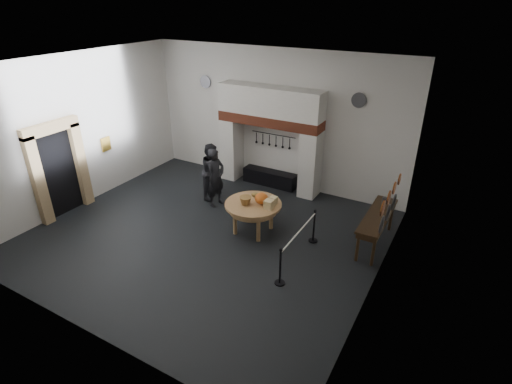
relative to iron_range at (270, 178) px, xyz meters
The scene contains 39 objects.
floor 3.73m from the iron_range, 90.00° to the right, with size 9.00×8.00×0.02m, color black.
ceiling 5.65m from the iron_range, 90.00° to the right, with size 9.00×8.00×0.02m, color silver.
wall_back 2.02m from the iron_range, 90.00° to the left, with size 9.00×0.02×4.50m, color silver.
wall_front 7.97m from the iron_range, 90.00° to the right, with size 9.00×0.02×4.50m, color silver.
wall_left 6.17m from the iron_range, 140.42° to the right, with size 0.02×8.00×4.50m, color silver.
wall_right 6.17m from the iron_range, 39.58° to the right, with size 0.02×8.00×4.50m, color silver.
chimney_pier_left 1.69m from the iron_range, behind, with size 0.55×0.70×2.15m, color silver.
chimney_pier_right 1.69m from the iron_range, ahead, with size 0.55×0.70×2.15m, color silver.
hearth_brick_band 2.06m from the iron_range, 90.00° to the right, with size 3.50×0.72×0.32m, color #9E442B.
chimney_hood 2.67m from the iron_range, 90.00° to the right, with size 3.50×0.70×0.90m, color silver.
iron_range is the anchor object (origin of this frame).
utensil_rail 1.51m from the iron_range, 90.00° to the left, with size 0.02×0.02×1.60m, color black.
door_recess 6.58m from the iron_range, 133.44° to the right, with size 0.04×1.10×2.50m, color black.
door_jamb_near 7.05m from the iron_range, 128.94° to the right, with size 0.22×0.30×2.60m, color tan.
door_jamb_far 6.04m from the iron_range, 137.45° to the right, with size 0.22×0.30×2.60m, color tan.
door_lintel 6.87m from the iron_range, 132.86° to the right, with size 0.22×1.70×0.30m, color tan.
wall_plaque 5.49m from the iron_range, 146.73° to the right, with size 0.05×0.34×0.44m, color gold.
work_table 3.14m from the iron_range, 70.95° to the right, with size 1.54×1.54×0.07m, color tan.
pumpkin 3.16m from the iron_range, 66.80° to the right, with size 0.36×0.36×0.31m, color orange.
cheese_block_big 3.41m from the iron_range, 63.06° to the right, with size 0.22×0.22×0.24m, color #E1C486.
cheese_block_small 3.14m from the iron_range, 60.85° to the right, with size 0.18×0.18×0.20m, color #E1C686.
wicker_basket 3.26m from the iron_range, 74.39° to the right, with size 0.32×0.32×0.22m, color #986037.
bread_loaf 2.81m from the iron_range, 70.54° to the right, with size 0.31×0.18×0.13m, color olive.
visitor_near 2.35m from the iron_range, 109.98° to the right, with size 0.67×0.44×1.84m, color black.
visitor_far 2.18m from the iron_range, 124.27° to the right, with size 0.88×0.68×1.81m, color black.
side_table 4.57m from the iron_range, 25.09° to the right, with size 0.55×2.20×0.06m, color #332512.
pewter_jug 4.37m from the iron_range, 17.84° to the right, with size 0.12×0.12×0.22m, color #535459.
copper_pan_a 5.93m from the iron_range, 38.28° to the right, with size 0.34×0.34×0.03m, color #C6662D.
copper_pan_b 5.62m from the iron_range, 33.66° to the right, with size 0.32×0.32×0.03m, color #C6662D.
copper_pan_c 5.35m from the iron_range, 28.48° to the right, with size 0.30×0.30×0.03m, color #C6662D.
copper_pan_d 5.13m from the iron_range, 22.75° to the right, with size 0.28×0.28×0.03m, color #C6662D.
pewter_plate_left 5.69m from the iron_range, 36.66° to the right, with size 0.40×0.40×0.03m, color #4C4C51.
pewter_plate_mid 5.36m from the iron_range, 31.38° to the right, with size 0.40×0.40×0.03m, color #4C4C51.
pewter_plate_right 5.08m from the iron_range, 25.42° to the right, with size 0.40×0.40×0.03m, color #4C4C51.
pewter_plate_back_left 4.01m from the iron_range, behind, with size 0.44×0.44×0.03m, color #4C4C51.
pewter_plate_back_right 4.01m from the iron_range, ahead, with size 0.44×0.44×0.03m, color #4C4C51.
barrier_post_near 5.29m from the iron_range, 59.88° to the right, with size 0.05×0.05×0.90m, color black.
barrier_post_far 3.70m from the iron_range, 44.11° to the right, with size 0.05×0.05×0.90m, color black.
barrier_rope 4.49m from the iron_range, 53.40° to the right, with size 0.04×0.04×2.00m, color white.
Camera 1 is at (5.73, -7.41, 5.95)m, focal length 28.00 mm.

